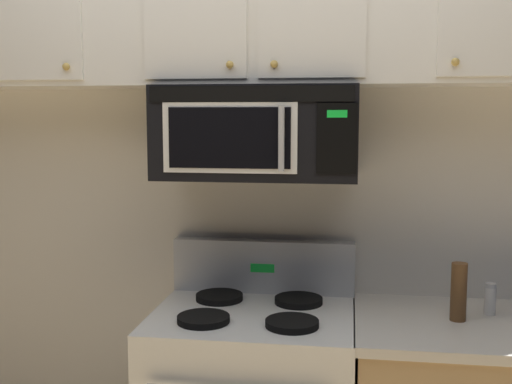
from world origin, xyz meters
TOP-DOWN VIEW (x-y plane):
  - back_wall at (0.00, 0.79)m, footprint 5.20×0.10m
  - over_range_microwave at (-0.00, 0.54)m, footprint 0.76×0.43m
  - upper_cabinets at (-0.00, 0.57)m, footprint 2.50×0.36m
  - salt_shaker at (0.88, 0.53)m, footprint 0.04×0.04m
  - pepper_mill at (0.75, 0.44)m, footprint 0.06×0.06m

SIDE VIEW (x-z plane):
  - salt_shaker at x=0.88m, z-range 0.90..1.02m
  - pepper_mill at x=0.75m, z-range 0.90..1.11m
  - back_wall at x=0.00m, z-range 0.00..2.70m
  - over_range_microwave at x=0.00m, z-range 1.40..1.75m
  - upper_cabinets at x=0.00m, z-range 1.75..2.30m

